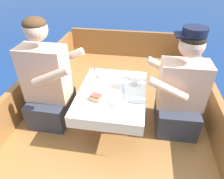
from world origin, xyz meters
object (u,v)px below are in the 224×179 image
Objects in this scene: person_starboard at (180,93)px; coffee_cup_port at (93,83)px; coffee_cup_center at (134,83)px; person_port at (48,84)px; coffee_cup_starboard at (102,75)px; sandwich at (96,97)px.

coffee_cup_port is (-0.79, -0.00, 0.03)m from person_starboard.
coffee_cup_port is 1.06× the size of coffee_cup_center.
person_port is 0.42m from coffee_cup_port.
coffee_cup_center is at bearing -13.85° from coffee_cup_starboard.
person_port reaches higher than coffee_cup_port.
sandwich reaches higher than coffee_cup_center.
sandwich is at bearing -135.82° from coffee_cup_center.
person_port reaches higher than coffee_cup_center.
person_port reaches higher than coffee_cup_starboard.
sandwich reaches higher than coffee_cup_port.
coffee_cup_starboard is at bearing 93.04° from sandwich.
person_port is 0.51m from sandwich.
person_port is 10.37× the size of coffee_cup_center.
sandwich is at bearing -86.96° from coffee_cup_starboard.
person_starboard is at bearing -11.03° from coffee_cup_starboard.
coffee_cup_starboard is (-0.73, 0.14, 0.03)m from person_starboard.
coffee_cup_center is (0.30, 0.29, -0.00)m from sandwich.
sandwich is 0.36m from coffee_cup_starboard.
coffee_cup_port is at bearing -170.03° from coffee_cup_center.
sandwich is 0.41m from coffee_cup_center.
coffee_cup_port is (0.41, 0.08, 0.01)m from person_port.
person_starboard is 0.74m from sandwich.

